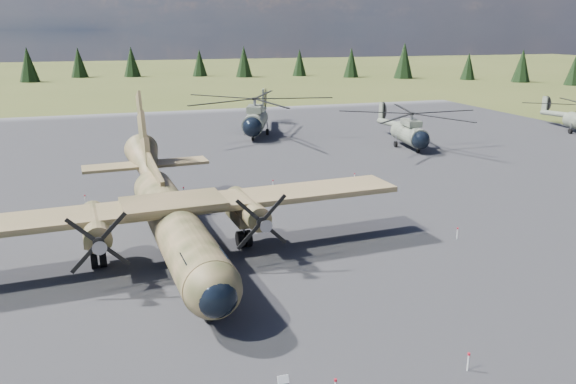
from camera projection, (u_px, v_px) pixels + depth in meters
name	position (u px, v px, depth m)	size (l,w,h in m)	color
ground	(219.00, 269.00, 33.66)	(500.00, 500.00, 0.00)	#505325
apron	(194.00, 218.00, 42.82)	(120.00, 120.00, 0.04)	#5A595E
transport_plane	(171.00, 212.00, 35.24)	(29.64, 26.88, 9.76)	#3D3F22
helicopter_near	(255.00, 109.00, 74.40)	(26.64, 26.64, 5.28)	slate
helicopter_mid	(410.00, 123.00, 67.11)	(19.37, 21.38, 4.41)	slate
info_placard_right	(283.00, 381.00, 22.16)	(0.45, 0.20, 0.70)	gray
barrier_fence	(211.00, 263.00, 33.32)	(33.12, 29.62, 0.85)	silver
treeline	(140.00, 259.00, 23.01)	(307.32, 307.97, 10.91)	black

